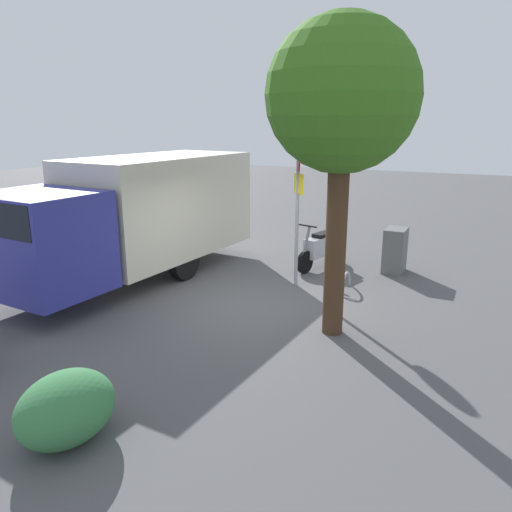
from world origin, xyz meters
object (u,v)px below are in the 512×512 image
at_px(box_truck_near, 133,213).
at_px(bike_rack_hoop, 345,290).
at_px(utility_cabinet, 395,250).
at_px(motorcycle, 320,248).
at_px(street_tree, 342,99).
at_px(stop_sign, 298,188).

xyz_separation_m(box_truck_near, bike_rack_hoop, (-1.39, 4.63, -1.58)).
xyz_separation_m(utility_cabinet, bike_rack_hoop, (1.91, -0.67, -0.54)).
distance_m(box_truck_near, motorcycle, 4.65).
bearing_deg(box_truck_near, street_tree, 83.95).
distance_m(box_truck_near, street_tree, 5.63).
height_order(stop_sign, street_tree, street_tree).
distance_m(motorcycle, street_tree, 5.25).
bearing_deg(motorcycle, bike_rack_hoop, 51.95).
xyz_separation_m(box_truck_near, stop_sign, (-1.24, 3.52, 0.64)).
xyz_separation_m(motorcycle, stop_sign, (1.59, -0.02, 1.70)).
xyz_separation_m(street_tree, utility_cabinet, (-4.17, 0.26, -3.38)).
bearing_deg(utility_cabinet, street_tree, -3.59).
bearing_deg(motorcycle, street_tree, 36.87).
distance_m(box_truck_near, stop_sign, 3.78).
bearing_deg(street_tree, utility_cabinet, 176.41).
xyz_separation_m(street_tree, bike_rack_hoop, (-2.26, -0.41, -3.92)).
bearing_deg(street_tree, stop_sign, -144.29).
xyz_separation_m(motorcycle, street_tree, (3.71, 1.50, 3.40)).
bearing_deg(motorcycle, stop_sign, 14.15).
bearing_deg(box_truck_near, utility_cabinet, 125.67).
xyz_separation_m(motorcycle, bike_rack_hoop, (1.44, 1.09, -0.52)).
bearing_deg(utility_cabinet, motorcycle, -75.29).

